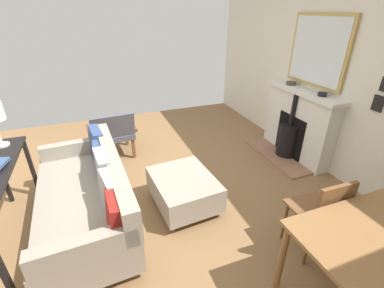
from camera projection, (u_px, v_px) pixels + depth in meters
ground_plane at (148, 197)px, 3.26m from camera, size 5.10×5.76×0.01m
wall_left at (335, 64)px, 3.41m from camera, size 0.12×5.76×2.84m
fireplace at (296, 127)px, 3.98m from camera, size 0.60×1.32×1.04m
mirror_over_mantel at (318, 51)px, 3.52m from camera, size 0.04×0.98×0.91m
mantel_bowl_near at (291, 83)px, 3.96m from camera, size 0.14×0.14×0.04m
mantel_bowl_far at (322, 94)px, 3.45m from camera, size 0.12×0.12×0.05m
sofa at (89, 196)px, 2.72m from camera, size 0.93×1.84×0.78m
ottoman at (184, 189)px, 3.01m from camera, size 0.70×0.85×0.38m
armchair_accent at (112, 132)px, 3.93m from camera, size 0.72×0.64×0.76m
dining_chair_near_fireplace at (323, 211)px, 2.29m from camera, size 0.41×0.41×0.83m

